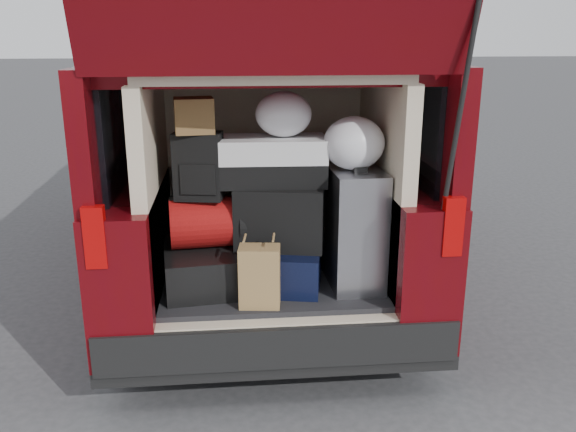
% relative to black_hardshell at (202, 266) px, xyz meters
% --- Properties ---
extents(ground, '(80.00, 80.00, 0.00)m').
position_rel_black_hardshell_xyz_m(ground, '(0.40, -0.15, -0.66)').
color(ground, '#323234').
rests_on(ground, ground).
extents(minivan, '(1.90, 5.35, 2.77)m').
position_rel_black_hardshell_xyz_m(minivan, '(0.40, 1.70, 0.25)').
color(minivan, black).
rests_on(minivan, ground).
extents(load_floor, '(1.24, 1.05, 0.55)m').
position_rel_black_hardshell_xyz_m(load_floor, '(0.40, 0.12, -0.39)').
color(load_floor, black).
rests_on(load_floor, ground).
extents(black_hardshell, '(0.47, 0.61, 0.22)m').
position_rel_black_hardshell_xyz_m(black_hardshell, '(0.00, 0.00, 0.00)').
color(black_hardshell, black).
rests_on(black_hardshell, load_floor).
extents(navy_hardshell, '(0.51, 0.58, 0.22)m').
position_rel_black_hardshell_xyz_m(navy_hardshell, '(0.47, -0.01, -0.00)').
color(navy_hardshell, black).
rests_on(navy_hardshell, load_floor).
extents(silver_roller, '(0.29, 0.45, 0.67)m').
position_rel_black_hardshell_xyz_m(silver_roller, '(0.86, -0.06, 0.22)').
color(silver_roller, silver).
rests_on(silver_roller, load_floor).
extents(kraft_bag, '(0.23, 0.16, 0.33)m').
position_rel_black_hardshell_xyz_m(kraft_bag, '(0.31, -0.30, 0.05)').
color(kraft_bag, olive).
rests_on(kraft_bag, load_floor).
extents(red_duffel, '(0.46, 0.33, 0.28)m').
position_rel_black_hardshell_xyz_m(red_duffel, '(0.05, 0.03, 0.25)').
color(red_duffel, maroon).
rests_on(red_duffel, black_hardshell).
extents(black_soft_case, '(0.53, 0.38, 0.35)m').
position_rel_black_hardshell_xyz_m(black_soft_case, '(0.45, -0.01, 0.29)').
color(black_soft_case, black).
rests_on(black_soft_case, navy_hardshell).
extents(backpack, '(0.28, 0.20, 0.36)m').
position_rel_black_hardshell_xyz_m(backpack, '(0.01, 0.00, 0.58)').
color(backpack, black).
rests_on(backpack, red_duffel).
extents(twotone_duffel, '(0.59, 0.32, 0.26)m').
position_rel_black_hardshell_xyz_m(twotone_duffel, '(0.41, 0.05, 0.59)').
color(twotone_duffel, silver).
rests_on(twotone_duffel, black_soft_case).
extents(grocery_sack_lower, '(0.22, 0.19, 0.18)m').
position_rel_black_hardshell_xyz_m(grocery_sack_lower, '(-0.00, -0.01, 0.85)').
color(grocery_sack_lower, brown).
rests_on(grocery_sack_lower, backpack).
extents(plastic_bag_center, '(0.33, 0.31, 0.25)m').
position_rel_black_hardshell_xyz_m(plastic_bag_center, '(0.47, 0.06, 0.84)').
color(plastic_bag_center, white).
rests_on(plastic_bag_center, twotone_duffel).
extents(plastic_bag_right, '(0.34, 0.32, 0.29)m').
position_rel_black_hardshell_xyz_m(plastic_bag_right, '(0.84, -0.06, 0.70)').
color(plastic_bag_right, white).
rests_on(plastic_bag_right, silver_roller).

